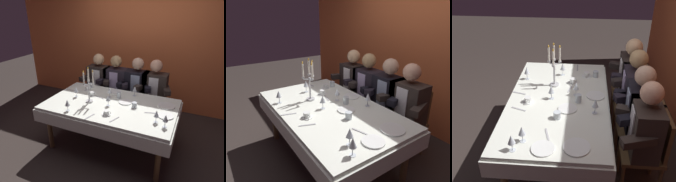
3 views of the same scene
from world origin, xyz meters
The scene contains 30 objects.
ground_plane centered at (0.00, 0.00, 0.00)m, with size 12.00×12.00×0.00m, color #312925.
back_wall centered at (0.00, 1.66, 1.35)m, with size 6.00×0.12×2.70m, color #DE6939.
dining_table centered at (0.00, 0.00, 0.62)m, with size 1.94×1.14×0.74m.
candelabra centered at (-0.32, -0.08, 0.98)m, with size 0.15×0.17×0.54m.
dinner_plate_0 centered at (-0.10, 0.42, 0.75)m, with size 0.21×0.21×0.01m, color white.
dinner_plate_1 centered at (0.77, 0.24, 0.75)m, with size 0.24×0.24×0.01m, color white.
dinner_plate_2 centered at (0.81, -0.05, 0.75)m, with size 0.21×0.21×0.01m, color white.
dinner_plate_3 centered at (0.19, 0.12, 0.75)m, with size 0.20×0.20×0.01m, color white.
wine_glass_0 centered at (-0.60, 0.00, 0.85)m, with size 0.07×0.07×0.16m.
wine_glass_1 centered at (-0.01, -0.08, 0.85)m, with size 0.07×0.07×0.16m.
wine_glass_2 centered at (-0.45, -0.44, 0.85)m, with size 0.07×0.07×0.16m.
wine_glass_3 centered at (-0.11, 0.19, 0.85)m, with size 0.07×0.07×0.16m.
wine_glass_4 centered at (0.73, -0.24, 0.85)m, with size 0.07×0.07×0.16m.
wine_glass_5 centered at (0.85, -0.31, 0.85)m, with size 0.07×0.07×0.16m.
wine_glass_6 centered at (0.23, 0.40, 0.85)m, with size 0.07×0.07×0.16m.
water_tumbler_0 centered at (-0.58, 0.43, 0.78)m, with size 0.07×0.07×0.08m, color silver.
water_tumbler_1 centered at (0.04, 0.23, 0.79)m, with size 0.07×0.07×0.09m, color silver.
water_tumbler_2 centered at (0.36, 0.03, 0.78)m, with size 0.07×0.07×0.08m, color silver.
coffee_cup_0 centered at (-0.57, 0.31, 0.77)m, with size 0.13×0.12×0.06m.
coffee_cup_1 centered at (0.08, -0.33, 0.77)m, with size 0.13×0.12×0.06m.
coffee_cup_2 centered at (-0.39, 0.14, 0.77)m, with size 0.13×0.12×0.06m.
fork_0 centered at (0.23, -0.40, 0.74)m, with size 0.17×0.02×0.01m, color #B7B7BC.
knife_1 centered at (-0.83, 0.18, 0.74)m, with size 0.19×0.02×0.01m, color #B7B7BC.
fork_2 centered at (-0.09, -0.46, 0.74)m, with size 0.17×0.02×0.01m, color #B7B7BC.
fork_3 centered at (-0.24, 0.12, 0.74)m, with size 0.17×0.02×0.01m, color #B7B7BC.
spoon_4 centered at (0.62, -0.04, 0.74)m, with size 0.17×0.02×0.01m, color #B7B7BC.
seated_diner_0 centered at (-0.65, 0.89, 0.74)m, with size 0.63×0.48×1.24m.
seated_diner_1 centered at (-0.29, 0.89, 0.74)m, with size 0.63×0.48×1.24m.
seated_diner_2 centered at (0.13, 0.89, 0.74)m, with size 0.63×0.48×1.24m.
seated_diner_3 centered at (0.45, 0.89, 0.74)m, with size 0.63×0.48×1.24m.
Camera 2 is at (1.86, -1.14, 1.80)m, focal length 32.59 mm.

